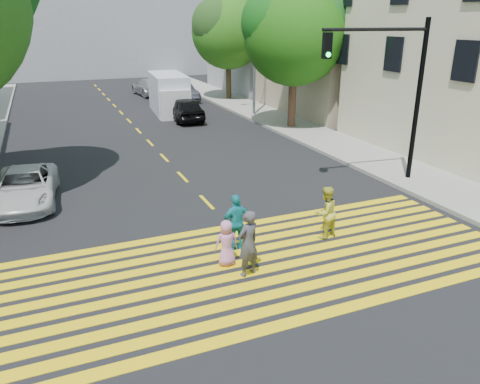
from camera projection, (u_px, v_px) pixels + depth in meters
ground at (289, 288)px, 11.03m from camera, size 120.00×120.00×0.00m
sidewalk_right at (295, 128)px, 27.06m from camera, size 3.00×60.00×0.15m
crosswalk at (266, 264)px, 12.13m from camera, size 13.40×5.30×0.01m
lane_line at (125, 116)px, 30.49m from camera, size 0.12×34.40×0.01m
building_right_tan at (355, 35)px, 31.16m from camera, size 10.00×10.00×10.00m
building_right_grey at (279, 31)px, 40.68m from camera, size 10.00×10.00×10.00m
backdrop_block at (80, 19)px, 50.48m from camera, size 30.00×8.00×12.00m
tree_right_near at (296, 28)px, 25.30m from camera, size 7.53×7.28×8.19m
tree_right_far at (229, 28)px, 35.02m from camera, size 6.44×6.14×7.97m
pedestrian_man at (248, 243)px, 11.33m from camera, size 0.73×0.60×1.71m
pedestrian_woman at (326, 212)px, 13.36m from camera, size 0.86×0.73×1.55m
pedestrian_child at (226, 243)px, 11.88m from camera, size 0.64×0.45×1.23m
pedestrian_extra at (237, 223)px, 12.63m from camera, size 0.97×0.48×1.60m
white_sedan at (25, 187)px, 15.93m from camera, size 2.36×4.44×1.19m
dark_car_near at (185, 109)px, 29.08m from camera, size 1.94×4.35×1.45m
silver_car at (149, 87)px, 38.75m from camera, size 2.44×5.02×1.41m
dark_car_parked at (182, 92)px, 36.15m from camera, size 1.87×4.28×1.37m
white_van at (169, 95)px, 31.20m from camera, size 2.51×5.59×2.56m
traffic_signal at (394, 80)px, 16.74m from camera, size 4.11×0.69×6.04m
street_lamp at (252, 29)px, 28.67m from camera, size 2.12×0.28×9.39m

